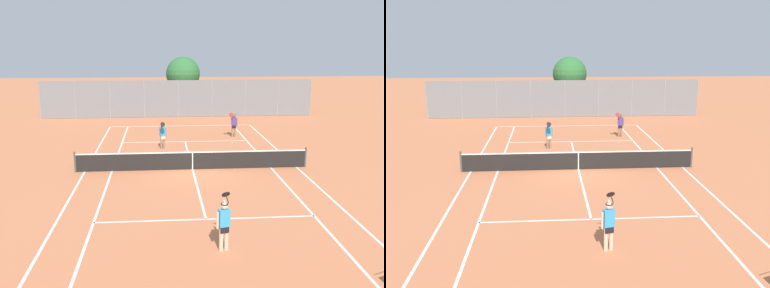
# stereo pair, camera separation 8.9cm
# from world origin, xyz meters

# --- Properties ---
(ground_plane) EXTENTS (120.00, 120.00, 0.00)m
(ground_plane) POSITION_xyz_m (0.00, 0.00, 0.00)
(ground_plane) COLOR #C67047
(court_line_markings) EXTENTS (11.10, 23.90, 0.01)m
(court_line_markings) POSITION_xyz_m (0.00, 0.00, 0.00)
(court_line_markings) COLOR silver
(court_line_markings) RESTS_ON ground
(tennis_net) EXTENTS (12.00, 0.10, 1.07)m
(tennis_net) POSITION_xyz_m (0.00, 0.00, 0.51)
(tennis_net) COLOR #474C47
(tennis_net) RESTS_ON ground
(player_near_side) EXTENTS (0.54, 0.83, 1.77)m
(player_near_side) POSITION_xyz_m (0.29, -8.84, 0.93)
(player_near_side) COLOR beige
(player_near_side) RESTS_ON ground
(player_far_left) EXTENTS (0.43, 0.90, 1.77)m
(player_far_left) POSITION_xyz_m (-1.49, 4.52, 0.93)
(player_far_left) COLOR #936B4C
(player_far_left) RESTS_ON ground
(player_far_right) EXTENTS (0.69, 0.73, 1.77)m
(player_far_right) POSITION_xyz_m (3.47, 7.62, 0.93)
(player_far_right) COLOR #936B4C
(player_far_right) RESTS_ON ground
(loose_tennis_ball_0) EXTENTS (0.07, 0.07, 0.07)m
(loose_tennis_ball_0) POSITION_xyz_m (4.34, 0.95, 0.03)
(loose_tennis_ball_0) COLOR #D1DB33
(loose_tennis_ball_0) RESTS_ON ground
(loose_tennis_ball_1) EXTENTS (0.07, 0.07, 0.07)m
(loose_tennis_ball_1) POSITION_xyz_m (4.97, 8.71, 0.03)
(loose_tennis_ball_1) COLOR #D1DB33
(loose_tennis_ball_1) RESTS_ON ground
(loose_tennis_ball_2) EXTENTS (0.07, 0.07, 0.07)m
(loose_tennis_ball_2) POSITION_xyz_m (3.04, 5.62, 0.03)
(loose_tennis_ball_2) COLOR #D1DB33
(loose_tennis_ball_2) RESTS_ON ground
(loose_tennis_ball_3) EXTENTS (0.07, 0.07, 0.07)m
(loose_tennis_ball_3) POSITION_xyz_m (4.21, 9.04, 0.03)
(loose_tennis_ball_3) COLOR #D1DB33
(loose_tennis_ball_3) RESTS_ON ground
(loose_tennis_ball_4) EXTENTS (0.07, 0.07, 0.07)m
(loose_tennis_ball_4) POSITION_xyz_m (0.47, -6.75, 0.03)
(loose_tennis_ball_4) COLOR #D1DB33
(loose_tennis_ball_4) RESTS_ON ground
(loose_tennis_ball_5) EXTENTS (0.07, 0.07, 0.07)m
(loose_tennis_ball_5) POSITION_xyz_m (2.75, 2.73, 0.03)
(loose_tennis_ball_5) COLOR #D1DB33
(loose_tennis_ball_5) RESTS_ON ground
(back_fence) EXTENTS (23.70, 0.08, 3.25)m
(back_fence) POSITION_xyz_m (0.00, 15.99, 1.62)
(back_fence) COLOR gray
(back_fence) RESTS_ON ground
(tree_behind_left) EXTENTS (3.07, 3.07, 5.17)m
(tree_behind_left) POSITION_xyz_m (0.57, 17.72, 3.53)
(tree_behind_left) COLOR brown
(tree_behind_left) RESTS_ON ground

